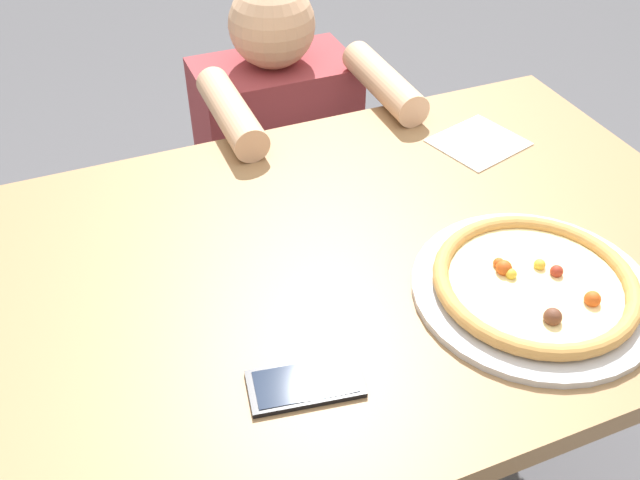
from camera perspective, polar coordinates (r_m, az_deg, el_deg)
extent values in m
cube|color=#936D47|center=(1.16, 3.71, -1.55)|extent=(1.22, 0.83, 0.04)
cylinder|color=brown|center=(1.60, -20.12, -9.02)|extent=(0.07, 0.07, 0.71)
cylinder|color=brown|center=(1.84, 13.80, 0.20)|extent=(0.07, 0.07, 0.71)
cylinder|color=#B7B7BC|center=(1.11, 16.74, -3.87)|extent=(0.36, 0.36, 0.01)
cylinder|color=#EFD68C|center=(1.11, 16.84, -3.46)|extent=(0.26, 0.26, 0.01)
torus|color=#C68C47|center=(1.10, 16.91, -3.19)|extent=(0.30, 0.30, 0.02)
sphere|color=#BF4C19|center=(1.09, 21.05, -4.45)|extent=(0.02, 0.02, 0.02)
sphere|color=#BF4C19|center=(1.11, 14.16, -1.82)|extent=(0.02, 0.02, 0.02)
sphere|color=gold|center=(1.10, 15.10, -2.66)|extent=(0.02, 0.02, 0.02)
sphere|color=#BF4C19|center=(1.10, 14.56, -2.19)|extent=(0.02, 0.02, 0.02)
sphere|color=gold|center=(1.13, 17.23, -1.90)|extent=(0.02, 0.02, 0.02)
sphere|color=maroon|center=(1.12, 18.48, -2.40)|extent=(0.02, 0.02, 0.02)
sphere|color=brown|center=(1.05, 18.19, -5.89)|extent=(0.03, 0.03, 0.03)
cube|color=white|center=(1.44, 12.60, 7.67)|extent=(0.19, 0.18, 0.00)
cube|color=black|center=(0.95, -1.21, -11.48)|extent=(0.16, 0.10, 0.01)
cube|color=#192338|center=(0.95, -1.22, -11.31)|extent=(0.14, 0.08, 0.00)
cylinder|color=#333847|center=(1.99, -3.11, 0.07)|extent=(0.30, 0.30, 0.45)
cube|color=maroon|center=(1.77, -3.54, 9.52)|extent=(0.38, 0.22, 0.31)
sphere|color=tan|center=(1.66, -3.89, 16.89)|extent=(0.20, 0.20, 0.20)
cylinder|color=tan|center=(1.45, -7.16, 10.16)|extent=(0.07, 0.28, 0.07)
cylinder|color=tan|center=(1.56, 5.12, 12.52)|extent=(0.07, 0.28, 0.07)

